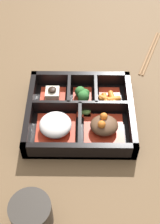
{
  "coord_description": "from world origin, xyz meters",
  "views": [
    {
      "loc": [
        -0.01,
        0.51,
        0.63
      ],
      "look_at": [
        0.0,
        0.0,
        0.03
      ],
      "focal_mm": 50.0,
      "sensor_mm": 36.0,
      "label": 1
    }
  ],
  "objects": [
    {
      "name": "bowl_greens",
      "position": [
        -0.01,
        -0.06,
        0.03
      ],
      "size": [
        0.05,
        0.08,
        0.04
      ],
      "color": "#B22D19",
      "rests_on": "bento_base"
    },
    {
      "name": "ground_plane",
      "position": [
        0.0,
        0.0,
        0.0
      ],
      "size": [
        3.0,
        3.0,
        0.0
      ],
      "primitive_type": "plane",
      "color": "brown"
    },
    {
      "name": "bowl_rice",
      "position": [
        0.06,
        0.05,
        0.03
      ],
      "size": [
        0.1,
        0.1,
        0.04
      ],
      "color": "#B22D19",
      "rests_on": "bento_base"
    },
    {
      "name": "bowl_pickles",
      "position": [
        -0.01,
        -0.01,
        0.02
      ],
      "size": [
        0.04,
        0.04,
        0.01
      ],
      "color": "#B22D19",
      "rests_on": "bento_base"
    },
    {
      "name": "bento_rim",
      "position": [
        -0.0,
        -0.0,
        0.02
      ],
      "size": [
        0.27,
        0.25,
        0.05
      ],
      "color": "black",
      "rests_on": "ground_plane"
    },
    {
      "name": "bowl_stew",
      "position": [
        -0.06,
        0.05,
        0.03
      ],
      "size": [
        0.1,
        0.1,
        0.05
      ],
      "color": "#B22D19",
      "rests_on": "bento_base"
    },
    {
      "name": "bowl_tofu",
      "position": [
        0.07,
        -0.06,
        0.02
      ],
      "size": [
        0.07,
        0.08,
        0.04
      ],
      "color": "#B22D19",
      "rests_on": "bento_base"
    },
    {
      "name": "bowl_carrots",
      "position": [
        -0.08,
        -0.05,
        0.02
      ],
      "size": [
        0.06,
        0.08,
        0.02
      ],
      "color": "#B22D19",
      "rests_on": "bento_base"
    },
    {
      "name": "chopsticks",
      "position": [
        -0.22,
        -0.26,
        0.0
      ],
      "size": [
        0.1,
        0.21,
        0.01
      ],
      "color": "brown",
      "rests_on": "ground_plane"
    },
    {
      "name": "bento_base",
      "position": [
        0.0,
        0.0,
        0.01
      ],
      "size": [
        0.27,
        0.25,
        0.01
      ],
      "color": "black",
      "rests_on": "ground_plane"
    },
    {
      "name": "tea_cup",
      "position": [
        0.09,
        0.27,
        0.04
      ],
      "size": [
        0.08,
        0.08,
        0.07
      ],
      "color": "#2D2823",
      "rests_on": "ground_plane"
    }
  ]
}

